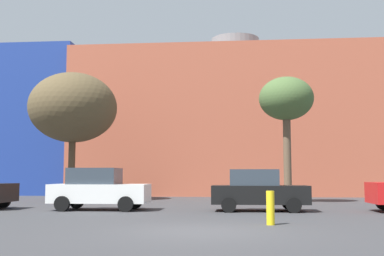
# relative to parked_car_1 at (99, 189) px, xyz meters

# --- Properties ---
(ground_plane) EXTENTS (200.00, 200.00, 0.00)m
(ground_plane) POSITION_rel_parked_car_1_xyz_m (4.80, -7.20, -0.88)
(ground_plane) COLOR #38383A
(building_backdrop) EXTENTS (38.78, 13.22, 12.82)m
(building_backdrop) POSITION_rel_parked_car_1_xyz_m (5.84, 19.39, 4.66)
(building_backdrop) COLOR #B2563D
(building_backdrop) RESTS_ON ground_plane
(parked_car_1) EXTENTS (4.07, 2.00, 1.76)m
(parked_car_1) POSITION_rel_parked_car_1_xyz_m (0.00, 0.00, 0.00)
(parked_car_1) COLOR white
(parked_car_1) RESTS_ON ground_plane
(parked_car_2) EXTENTS (3.91, 1.92, 1.69)m
(parked_car_2) POSITION_rel_parked_car_1_xyz_m (6.67, -0.00, -0.03)
(parked_car_2) COLOR black
(parked_car_2) RESTS_ON ground_plane
(bare_tree_0) EXTENTS (5.13, 5.13, 7.48)m
(bare_tree_0) POSITION_rel_parked_car_1_xyz_m (-3.72, 7.17, 4.53)
(bare_tree_0) COLOR brown
(bare_tree_0) RESTS_ON ground_plane
(bare_tree_1) EXTENTS (2.93, 2.93, 6.75)m
(bare_tree_1) POSITION_rel_parked_car_1_xyz_m (8.52, 5.94, 4.58)
(bare_tree_1) COLOR brown
(bare_tree_1) RESTS_ON ground_plane
(bollard_yellow_0) EXTENTS (0.24, 0.24, 0.99)m
(bollard_yellow_0) POSITION_rel_parked_car_1_xyz_m (6.76, -5.45, -0.38)
(bollard_yellow_0) COLOR yellow
(bollard_yellow_0) RESTS_ON ground_plane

